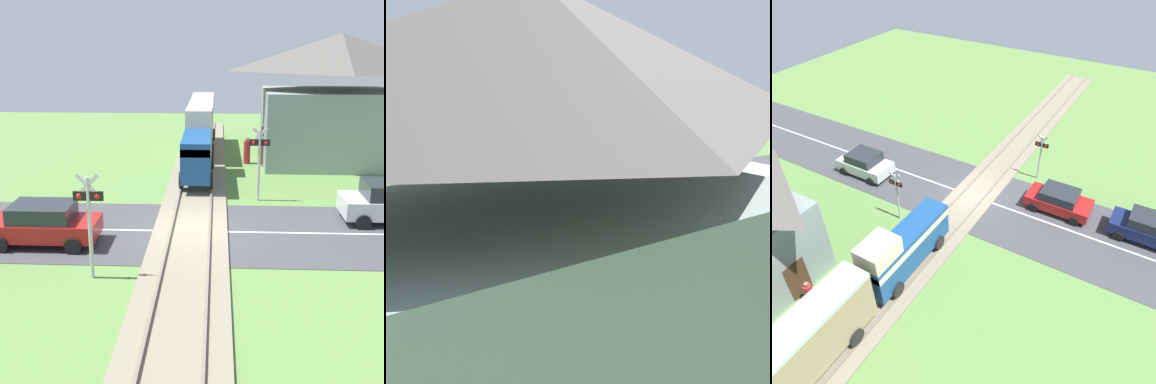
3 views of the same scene
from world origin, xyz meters
TOP-DOWN VIEW (x-y plane):
  - ground_plane at (0.00, 0.00)m, footprint 60.00×60.00m
  - road_surface at (0.00, 0.00)m, footprint 48.00×6.40m
  - track_bed at (0.00, 0.00)m, footprint 2.80×48.00m
  - train at (0.00, 11.21)m, footprint 1.58×13.88m
  - car_near_crossing at (-5.14, -1.44)m, footprint 3.90×1.97m
  - crossing_signal_west_approach at (-2.82, -4.05)m, footprint 0.90×0.18m
  - crossing_signal_east_approach at (2.82, 4.05)m, footprint 0.90×0.18m
  - station_building at (7.51, 10.80)m, footprint 8.61×4.74m
  - pedestrian_by_station at (2.67, 10.98)m, footprint 0.38×0.38m

SIDE VIEW (x-z plane):
  - ground_plane at x=0.00m, z-range 0.00..0.00m
  - road_surface at x=0.00m, z-range 0.00..0.02m
  - track_bed at x=0.00m, z-range -0.05..0.19m
  - pedestrian_by_station at x=2.67m, z-range -0.07..1.46m
  - car_near_crossing at x=-5.14m, z-range 0.03..1.53m
  - train at x=0.00m, z-range 0.28..3.46m
  - crossing_signal_west_approach at x=-2.82m, z-range 0.46..3.78m
  - crossing_signal_east_approach at x=2.82m, z-range 0.46..3.78m
  - station_building at x=7.51m, z-range -0.04..7.13m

